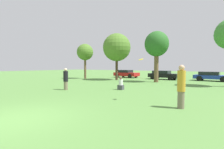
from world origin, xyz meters
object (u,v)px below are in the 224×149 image
Objects in this scene: frisbee at (141,59)px; parked_car_blue at (211,76)px; parked_car_black at (163,75)px; tree_2 at (157,45)px; person_thrower at (66,79)px; bystander_sitting at (121,85)px; tree_1 at (117,48)px; person_catcher at (181,86)px; tree_0 at (85,52)px; parked_car_red at (126,73)px.

frisbee is 16.27m from parked_car_blue.
tree_2 is at bearing -79.04° from parked_car_black.
bystander_sitting is at bearing 42.37° from person_thrower.
tree_1 is 12.44m from parked_car_blue.
tree_2 is (-5.10, 11.07, 3.32)m from person_catcher.
tree_0 is 17.16m from parked_car_blue.
parked_car_blue is at bearing 27.47° from tree_1.
tree_0 is 0.88× the size of tree_2.
frisbee reaches higher than bystander_sitting.
parked_car_black is (9.98, 5.16, -3.21)m from tree_0.
tree_2 is (5.41, 0.09, -0.01)m from tree_1.
tree_1 is at bearing -40.23° from person_catcher.
person_catcher is at bearing -46.27° from tree_1.
tree_2 reaches higher than bystander_sitting.
person_thrower is at bearing -143.67° from bystander_sitting.
tree_2 is at bearing 76.39° from person_thrower.
bystander_sitting is at bearing -27.50° from person_catcher.
tree_1 is 1.50× the size of parked_car_black.
parked_car_red is at bearing -47.23° from person_catcher.
bystander_sitting is at bearing -84.56° from parked_car_black.
tree_1 is 6.39m from parked_car_red.
parked_car_blue is at bearing 67.88° from bystander_sitting.
parked_car_black is at bearing -167.31° from parked_car_blue.
person_thrower is 4.34m from bystander_sitting.
tree_0 is 1.25× the size of parked_car_black.
frisbee is 16.89m from tree_0.
tree_2 reaches higher than frisbee.
bystander_sitting is at bearing -58.59° from parked_car_red.
tree_2 is 1.43× the size of parked_car_black.
person_catcher is 6.32m from bystander_sitting.
parked_car_red is (-3.22, 15.09, -0.21)m from person_thrower.
tree_0 is at bearing -149.36° from parked_car_black.
tree_0 reaches higher than parked_car_red.
person_thrower is at bearing -98.42° from parked_car_black.
tree_1 is at bearing 128.44° from frisbee.
tree_0 is at bearing 132.41° from person_thrower.
parked_car_blue reaches higher than bystander_sitting.
tree_1 is at bearing -70.75° from parked_car_red.
parked_car_blue is (8.75, 15.54, -0.24)m from person_thrower.
person_thrower is 12.10m from tree_0.
frisbee is (6.60, -0.50, 1.36)m from person_thrower.
person_thrower is 0.89× the size of person_catcher.
person_catcher is at bearing -33.54° from bystander_sitting.
parked_car_red is at bearing 144.19° from tree_2.
tree_1 reaches higher than person_catcher.
bystander_sitting is 14.02m from parked_car_blue.
parked_car_blue is at bearing 5.47° from parked_car_red.
person_thrower is 17.84m from parked_car_blue.
frisbee is at bearing -74.39° from tree_2.
tree_0 is (-10.43, 6.88, 3.47)m from bystander_sitting.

